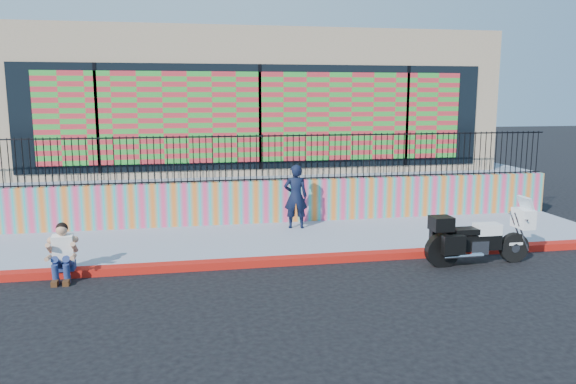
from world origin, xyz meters
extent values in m
plane|color=black|center=(0.00, 0.00, 0.00)|extent=(90.00, 90.00, 0.00)
cube|color=#AF200C|center=(0.00, 0.00, 0.07)|extent=(16.00, 0.30, 0.15)
cube|color=#8C95A9|center=(0.00, 1.65, 0.07)|extent=(16.00, 3.00, 0.15)
cube|color=#F44072|center=(0.00, 3.25, 0.70)|extent=(16.00, 0.20, 1.10)
cube|color=#8C95A9|center=(0.00, 8.35, 0.62)|extent=(16.00, 10.00, 1.25)
cube|color=tan|center=(0.00, 8.15, 3.25)|extent=(14.00, 8.00, 4.00)
cube|color=black|center=(0.00, 4.13, 2.85)|extent=(12.60, 0.04, 2.80)
cube|color=red|center=(0.00, 4.10, 2.85)|extent=(11.48, 0.02, 2.40)
cylinder|color=black|center=(4.64, -0.74, 0.31)|extent=(0.62, 0.13, 0.62)
cylinder|color=black|center=(3.03, -0.74, 0.31)|extent=(0.62, 0.13, 0.62)
cube|color=black|center=(3.83, -0.74, 0.47)|extent=(0.90, 0.26, 0.32)
cube|color=silver|center=(3.79, -0.74, 0.38)|extent=(0.38, 0.32, 0.28)
cube|color=white|center=(4.00, -0.74, 0.74)|extent=(0.52, 0.30, 0.23)
cube|color=black|center=(3.50, -0.74, 0.72)|extent=(0.52, 0.32, 0.11)
cube|color=white|center=(4.81, -0.74, 0.93)|extent=(0.28, 0.49, 0.40)
cube|color=silver|center=(4.84, -0.74, 1.23)|extent=(0.17, 0.43, 0.32)
cube|color=black|center=(2.98, -0.74, 0.90)|extent=(0.42, 0.40, 0.28)
cube|color=black|center=(3.12, -1.02, 0.52)|extent=(0.45, 0.17, 0.38)
cube|color=black|center=(3.12, -0.45, 0.52)|extent=(0.45, 0.17, 0.38)
cube|color=white|center=(4.64, -0.74, 0.41)|extent=(0.30, 0.15, 0.06)
imported|color=black|center=(0.65, 2.49, 0.95)|extent=(0.64, 0.47, 1.60)
cube|color=navy|center=(-4.36, -0.05, 0.24)|extent=(0.36, 0.28, 0.18)
cube|color=white|center=(-4.36, -0.09, 0.59)|extent=(0.38, 0.27, 0.54)
sphere|color=tan|center=(-4.36, -0.13, 0.95)|extent=(0.21, 0.21, 0.21)
cube|color=#472814|center=(-4.46, -0.49, 0.05)|extent=(0.11, 0.26, 0.10)
cube|color=#472814|center=(-4.26, -0.49, 0.05)|extent=(0.11, 0.26, 0.10)
camera|label=1|loc=(-2.11, -10.96, 3.46)|focal=35.00mm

